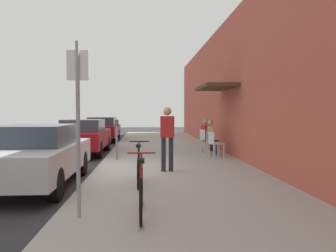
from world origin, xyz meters
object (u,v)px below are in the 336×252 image
parked_car_0 (35,155)px  bicycle_1 (139,168)px  parked_car_1 (83,136)px  pedestrian_standing (167,134)px  parked_car_2 (102,129)px  cafe_chair_1 (210,141)px  bicycle_0 (141,191)px  seated_patron_1 (212,136)px  parking_meter (117,136)px  seated_patron_2 (207,134)px  cafe_chair_2 (205,139)px  street_sign (78,115)px  cafe_chair_0 (214,143)px

parked_car_0 → bicycle_1: parked_car_0 is taller
parked_car_1 → pedestrian_standing: (3.07, -5.02, 0.39)m
parked_car_2 → bicycle_1: (2.34, -12.93, -0.25)m
parked_car_1 → cafe_chair_1: 5.10m
parked_car_1 → parked_car_2: bearing=90.0°
bicycle_0 → bicycle_1: 2.28m
parked_car_0 → seated_patron_1: 6.88m
seated_patron_1 → parked_car_2: bearing=122.9°
parking_meter → parked_car_2: bearing=99.9°
parked_car_0 → pedestrian_standing: 3.29m
parked_car_0 → seated_patron_2: 7.67m
cafe_chair_1 → cafe_chair_2: bearing=89.9°
parked_car_2 → street_sign: street_sign is taller
bicycle_1 → cafe_chair_0: bearing=60.2°
cafe_chair_1 → pedestrian_standing: bearing=-116.7°
parking_meter → street_sign: bearing=-90.5°
parked_car_2 → cafe_chair_0: size_ratio=5.06×
seated_patron_1 → parked_car_0: bearing=-136.2°
parked_car_2 → bicycle_1: size_ratio=2.57×
cafe_chair_2 → seated_patron_2: seated_patron_2 is taller
street_sign → cafe_chair_1: bearing=65.9°
seated_patron_1 → cafe_chair_1: bearing=169.5°
bicycle_1 → pedestrian_standing: (0.72, 1.62, 0.64)m
parking_meter → pedestrian_standing: size_ratio=0.78×
cafe_chair_1 → bicycle_1: bearing=-115.9°
cafe_chair_0 → seated_patron_2: size_ratio=0.67×
seated_patron_1 → bicycle_1: bearing=-116.5°
cafe_chair_1 → parking_meter: bearing=-159.6°
seated_patron_1 → pedestrian_standing: (-1.90, -3.64, 0.30)m
parked_car_1 → cafe_chair_0: parked_car_1 is taller
bicycle_1 → cafe_chair_0: (2.56, 4.48, 0.14)m
street_sign → cafe_chair_0: 7.68m
parking_meter → cafe_chair_2: (3.36, 2.30, -0.26)m
bicycle_1 → cafe_chair_0: size_ratio=1.97×
bicycle_0 → cafe_chair_0: bearing=69.8°
parked_car_2 → seated_patron_2: (4.97, -6.59, 0.09)m
seated_patron_1 → cafe_chair_2: seated_patron_1 is taller
cafe_chair_0 → cafe_chair_1: size_ratio=1.00×
parked_car_0 → parking_meter: bearing=66.3°
street_sign → bicycle_0: bearing=3.1°
seated_patron_2 → bicycle_0: bearing=-106.4°
parked_car_1 → parked_car_2: parked_car_2 is taller
parked_car_1 → cafe_chair_0: (4.91, -2.16, -0.10)m
cafe_chair_0 → seated_patron_2: (0.06, 1.86, 0.19)m
bicycle_0 → pedestrian_standing: 4.00m
street_sign → pedestrian_standing: 4.28m
cafe_chair_0 → pedestrian_standing: pedestrian_standing is taller
bicycle_1 → pedestrian_standing: size_ratio=1.01×
bicycle_0 → cafe_chair_1: bicycle_0 is taller
parked_car_1 → cafe_chair_0: bearing=-23.8°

